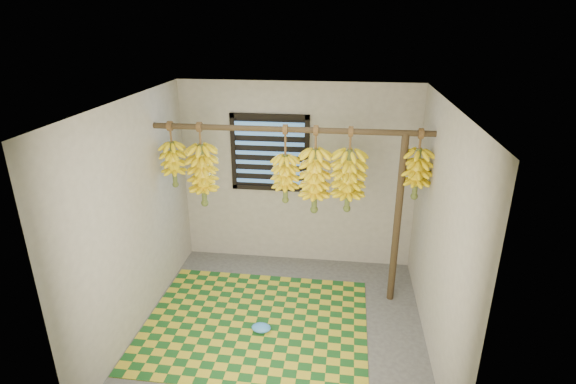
# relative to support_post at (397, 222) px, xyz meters

# --- Properties ---
(floor) EXTENTS (3.00, 3.00, 0.01)m
(floor) POSITION_rel_support_post_xyz_m (-1.20, -0.70, -1.00)
(floor) COLOR #494949
(floor) RESTS_ON ground
(ceiling) EXTENTS (3.00, 3.00, 0.01)m
(ceiling) POSITION_rel_support_post_xyz_m (-1.20, -0.70, 1.40)
(ceiling) COLOR silver
(ceiling) RESTS_ON wall_back
(wall_back) EXTENTS (3.00, 0.01, 2.40)m
(wall_back) POSITION_rel_support_post_xyz_m (-1.20, 0.80, 0.20)
(wall_back) COLOR gray
(wall_back) RESTS_ON floor
(wall_left) EXTENTS (0.01, 3.00, 2.40)m
(wall_left) POSITION_rel_support_post_xyz_m (-2.71, -0.70, 0.20)
(wall_left) COLOR gray
(wall_left) RESTS_ON floor
(wall_right) EXTENTS (0.01, 3.00, 2.40)m
(wall_right) POSITION_rel_support_post_xyz_m (0.30, -0.70, 0.20)
(wall_right) COLOR gray
(wall_right) RESTS_ON floor
(window) EXTENTS (1.00, 0.04, 1.00)m
(window) POSITION_rel_support_post_xyz_m (-1.55, 0.78, 0.50)
(window) COLOR black
(window) RESTS_ON wall_back
(hanging_pole) EXTENTS (3.00, 0.06, 0.06)m
(hanging_pole) POSITION_rel_support_post_xyz_m (-1.20, 0.00, 1.00)
(hanging_pole) COLOR #42311C
(hanging_pole) RESTS_ON wall_left
(support_post) EXTENTS (0.08, 0.08, 2.00)m
(support_post) POSITION_rel_support_post_xyz_m (0.00, 0.00, 0.00)
(support_post) COLOR #42311C
(support_post) RESTS_ON floor
(woven_mat) EXTENTS (2.40, 1.93, 0.01)m
(woven_mat) POSITION_rel_support_post_xyz_m (-1.49, -0.67, -0.99)
(woven_mat) COLOR #17501D
(woven_mat) RESTS_ON floor
(plastic_bag) EXTENTS (0.21, 0.16, 0.09)m
(plastic_bag) POSITION_rel_support_post_xyz_m (-1.40, -0.80, -0.95)
(plastic_bag) COLOR #3E8EE8
(plastic_bag) RESTS_ON woven_mat
(banana_bunch_a) EXTENTS (0.28, 0.28, 0.75)m
(banana_bunch_a) POSITION_rel_support_post_xyz_m (-2.52, 0.00, 0.56)
(banana_bunch_a) COLOR brown
(banana_bunch_a) RESTS_ON hanging_pole
(banana_bunch_b) EXTENTS (0.33, 0.33, 0.96)m
(banana_bunch_b) POSITION_rel_support_post_xyz_m (-2.19, 0.00, 0.45)
(banana_bunch_b) COLOR brown
(banana_bunch_b) RESTS_ON hanging_pole
(banana_bunch_c) EXTENTS (0.29, 0.29, 0.88)m
(banana_bunch_c) POSITION_rel_support_post_xyz_m (-1.25, -0.00, 0.45)
(banana_bunch_c) COLOR brown
(banana_bunch_c) RESTS_ON hanging_pole
(banana_bunch_d) EXTENTS (0.32, 0.32, 0.98)m
(banana_bunch_d) POSITION_rel_support_post_xyz_m (-0.92, 0.00, 0.44)
(banana_bunch_d) COLOR brown
(banana_bunch_d) RESTS_ON hanging_pole
(banana_bunch_e) EXTENTS (0.36, 0.36, 0.94)m
(banana_bunch_e) POSITION_rel_support_post_xyz_m (-0.56, 0.00, 0.46)
(banana_bunch_e) COLOR brown
(banana_bunch_e) RESTS_ON hanging_pole
(banana_bunch_f) EXTENTS (0.31, 0.31, 0.76)m
(banana_bunch_f) POSITION_rel_support_post_xyz_m (0.15, 0.00, 0.57)
(banana_bunch_f) COLOR brown
(banana_bunch_f) RESTS_ON hanging_pole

